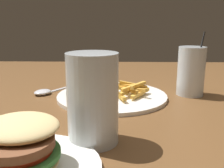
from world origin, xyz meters
TOP-DOWN VIEW (x-y plane):
  - dining_table at (0.00, 0.00)m, footprint 1.35×1.40m
  - meal_plate_near at (-0.03, -0.06)m, footprint 0.30×0.30m
  - beer_glass at (-0.02, 0.21)m, footprint 0.09×0.09m
  - juice_glass at (-0.27, -0.10)m, footprint 0.08×0.08m
  - spoon at (0.15, -0.10)m, footprint 0.12×0.15m
  - meal_plate_far at (0.07, 0.31)m, footprint 0.23×0.23m

SIDE VIEW (x-z plane):
  - dining_table at x=0.00m, z-range 0.27..1.02m
  - spoon at x=0.15m, z-range 0.75..0.77m
  - meal_plate_near at x=-0.03m, z-range 0.73..0.82m
  - meal_plate_far at x=0.07m, z-range 0.74..0.82m
  - juice_glass at x=-0.27m, z-range 0.72..0.91m
  - beer_glass at x=-0.02m, z-range 0.75..0.91m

